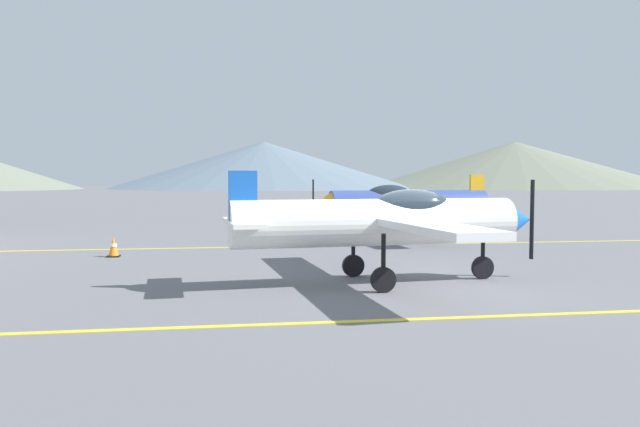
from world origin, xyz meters
TOP-DOWN VIEW (x-y plane):
  - ground_plane at (0.00, 0.00)m, footprint 400.00×400.00m
  - apron_line_near at (0.00, -3.57)m, footprint 80.00×0.16m
  - apron_line_far at (0.00, 7.36)m, footprint 80.00×0.16m
  - airplane_near at (-0.50, -0.15)m, footprint 7.20×8.27m
  - airplane_mid at (2.76, 9.71)m, footprint 7.20×8.27m
  - traffic_cone_side at (-7.33, 5.45)m, footprint 0.36×0.36m
  - hill_centerleft at (4.88, 140.09)m, footprint 76.20×76.20m
  - hill_centerright at (72.57, 140.34)m, footprint 80.81×80.81m

SIDE VIEW (x-z plane):
  - ground_plane at x=0.00m, z-range 0.00..0.00m
  - apron_line_near at x=0.00m, z-range 0.00..0.01m
  - apron_line_far at x=0.00m, z-range 0.00..0.01m
  - traffic_cone_side at x=-7.33m, z-range -0.01..0.58m
  - airplane_near at x=-0.50m, z-range 0.16..2.63m
  - airplane_mid at x=2.76m, z-range 0.16..2.63m
  - hill_centerleft at x=4.88m, z-range 0.00..11.77m
  - hill_centerright at x=72.57m, z-range 0.00..12.43m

